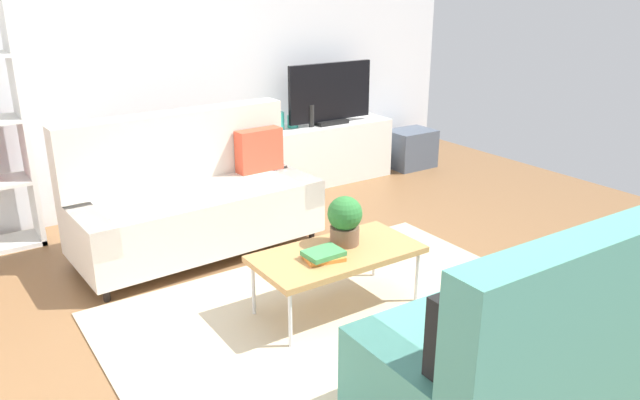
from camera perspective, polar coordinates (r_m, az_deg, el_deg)
ground_plane at (r=4.13m, az=3.13°, el=-10.45°), size 7.68×7.68×0.00m
wall_far at (r=6.07m, az=-13.07°, el=13.32°), size 6.40×0.12×2.90m
area_rug at (r=4.01m, az=2.64°, el=-11.33°), size 2.90×2.20×0.01m
couch_beige at (r=4.98m, az=-11.63°, el=0.13°), size 1.94×0.93×1.10m
couch_green at (r=3.28m, az=20.76°, el=-11.56°), size 1.91×0.87×1.10m
coffee_table at (r=4.00m, az=1.61°, el=-5.15°), size 1.10×0.56×0.42m
tv_console at (r=6.68m, az=0.83°, el=4.47°), size 1.40×0.44×0.64m
tv at (r=6.52m, az=0.96°, el=9.80°), size 1.00×0.20×0.64m
storage_trunk at (r=7.29m, az=8.43°, el=4.76°), size 0.52×0.40×0.44m
potted_plant at (r=4.04m, az=2.32°, el=-1.82°), size 0.23×0.23×0.33m
table_book_0 at (r=3.88m, az=0.33°, el=-5.34°), size 0.27×0.23×0.03m
table_book_1 at (r=3.86m, az=0.33°, el=-4.96°), size 0.24×0.19×0.03m
vase_0 at (r=6.32m, az=-3.78°, el=7.37°), size 0.10×0.10×0.18m
vase_1 at (r=6.40m, az=-2.55°, el=7.32°), size 0.11×0.11×0.13m
bottle_0 at (r=6.41m, az=-0.79°, el=7.84°), size 0.05×0.05×0.23m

